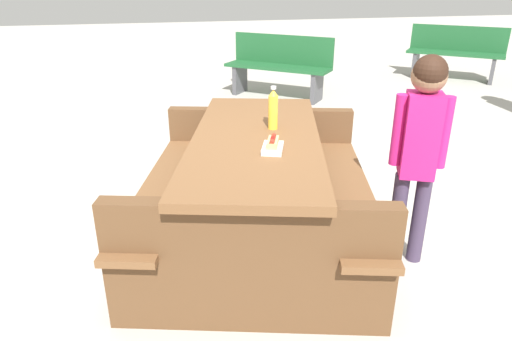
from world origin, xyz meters
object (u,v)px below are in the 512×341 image
picnic_table (256,182)px  park_bench_near (279,65)px  park_bench_mid (456,52)px  child_in_coat (420,136)px  soda_bottle (273,109)px  hotdog_tray (273,145)px

picnic_table → park_bench_near: size_ratio=1.49×
picnic_table → park_bench_mid: (-4.29, 4.36, 0.00)m
picnic_table → child_in_coat: bearing=66.4°
park_bench_near → child_in_coat: bearing=-4.7°
soda_bottle → park_bench_mid: 5.96m
hotdog_tray → soda_bottle: bearing=165.1°
park_bench_mid → child_in_coat: bearing=-36.9°
child_in_coat → park_bench_mid: (-4.67, 3.50, -0.36)m
soda_bottle → child_in_coat: size_ratio=0.21×
soda_bottle → child_in_coat: child_in_coat is taller
picnic_table → hotdog_tray: size_ratio=10.18×
hotdog_tray → child_in_coat: size_ratio=0.16×
picnic_table → hotdog_tray: 0.43m
park_bench_near → park_bench_mid: size_ratio=1.00×
soda_bottle → child_in_coat: bearing=55.8°
soda_bottle → park_bench_mid: (-4.18, 4.23, -0.43)m
picnic_table → child_in_coat: size_ratio=1.67×
hotdog_tray → park_bench_near: (-4.05, 1.17, -0.33)m
child_in_coat → park_bench_mid: 5.85m
soda_bottle → park_bench_near: soda_bottle is taller
picnic_table → park_bench_mid: park_bench_mid is taller
park_bench_near → soda_bottle: bearing=-16.2°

